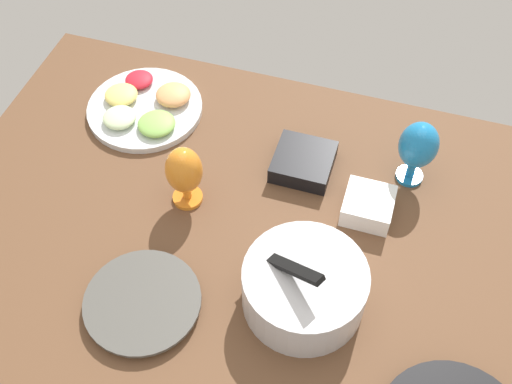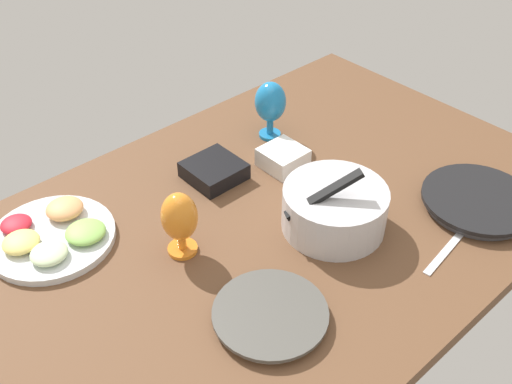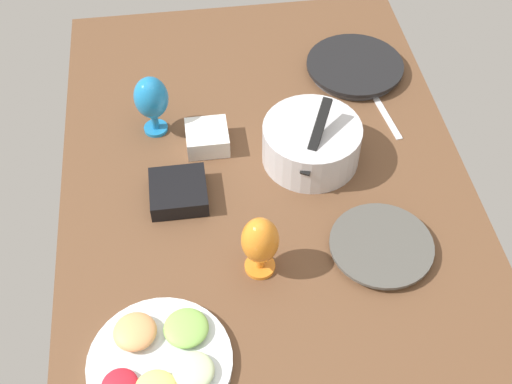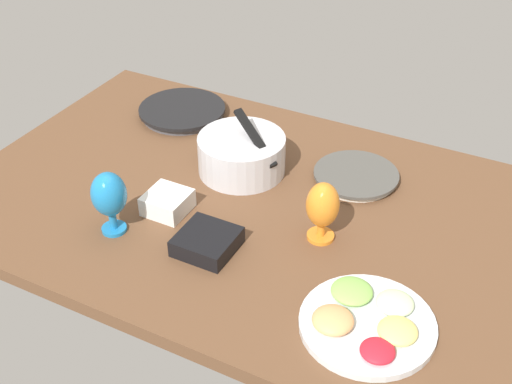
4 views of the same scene
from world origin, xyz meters
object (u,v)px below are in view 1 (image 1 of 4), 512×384
(square_bowl_black, at_px, (302,161))
(dinner_plate_right, at_px, (143,303))
(fruit_platter, at_px, (145,107))
(hurricane_glass_blue, at_px, (418,147))
(mixing_bowl, at_px, (304,287))
(square_bowl_white, at_px, (368,205))
(hurricane_glass_orange, at_px, (184,172))

(square_bowl_black, bearing_deg, dinner_plate_right, 64.38)
(dinner_plate_right, relative_size, square_bowl_black, 1.74)
(fruit_platter, distance_m, hurricane_glass_blue, 0.70)
(hurricane_glass_blue, relative_size, square_bowl_black, 1.26)
(mixing_bowl, height_order, fruit_platter, mixing_bowl)
(fruit_platter, height_order, square_bowl_white, square_bowl_white)
(dinner_plate_right, height_order, mixing_bowl, mixing_bowl)
(hurricane_glass_orange, bearing_deg, fruit_platter, -48.58)
(dinner_plate_right, height_order, fruit_platter, fruit_platter)
(mixing_bowl, xyz_separation_m, hurricane_glass_orange, (0.32, -0.18, 0.04))
(square_bowl_black, relative_size, square_bowl_white, 1.27)
(hurricane_glass_blue, xyz_separation_m, hurricane_glass_orange, (0.49, 0.22, -0.01))
(dinner_plate_right, relative_size, square_bowl_white, 2.20)
(dinner_plate_right, bearing_deg, square_bowl_white, -136.99)
(dinner_plate_right, height_order, hurricane_glass_blue, hurricane_glass_blue)
(square_bowl_black, bearing_deg, square_bowl_white, 153.92)
(mixing_bowl, height_order, square_bowl_black, mixing_bowl)
(square_bowl_black, distance_m, square_bowl_white, 0.20)
(square_bowl_black, bearing_deg, hurricane_glass_orange, 36.43)
(fruit_platter, bearing_deg, hurricane_glass_orange, 131.42)
(fruit_platter, bearing_deg, hurricane_glass_blue, 178.49)
(mixing_bowl, bearing_deg, square_bowl_black, -75.06)
(hurricane_glass_blue, relative_size, hurricane_glass_orange, 1.06)
(dinner_plate_right, bearing_deg, square_bowl_black, -115.62)
(square_bowl_white, bearing_deg, fruit_platter, -13.91)
(dinner_plate_right, height_order, hurricane_glass_orange, hurricane_glass_orange)
(hurricane_glass_blue, distance_m, square_bowl_white, 0.17)
(hurricane_glass_blue, bearing_deg, hurricane_glass_orange, 24.14)
(square_bowl_white, bearing_deg, hurricane_glass_orange, 11.53)
(mixing_bowl, distance_m, square_bowl_black, 0.36)
(hurricane_glass_blue, height_order, square_bowl_white, hurricane_glass_blue)
(mixing_bowl, relative_size, hurricane_glass_orange, 1.55)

